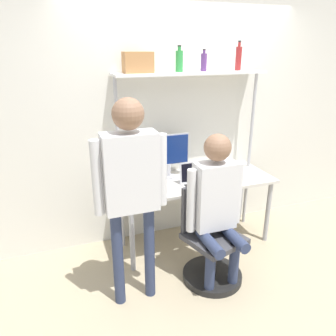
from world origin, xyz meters
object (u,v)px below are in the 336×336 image
object	(u,v)px
bottle_purple	(204,62)
storage_box	(138,62)
office_chair	(210,251)
person_standing	(131,179)
bottle_red	(238,58)
person_seated	(217,200)
cell_phone	(220,182)
monitor	(168,153)
laptop	(195,178)
bottle_green	(179,61)

from	to	relation	value
bottle_purple	storage_box	size ratio (longest dim) A/B	0.77
office_chair	person_standing	world-z (taller)	person_standing
office_chair	bottle_purple	world-z (taller)	bottle_purple
bottle_purple	bottle_red	size ratio (longest dim) A/B	0.73
person_seated	storage_box	world-z (taller)	storage_box
cell_phone	office_chair	xyz separation A→B (m)	(-0.32, -0.46, -0.48)
monitor	bottle_purple	xyz separation A→B (m)	(0.38, -0.01, 0.91)
office_chair	storage_box	size ratio (longest dim) A/B	3.32
cell_phone	person_seated	bearing A→B (deg)	-121.40
monitor	office_chair	size ratio (longest dim) A/B	0.51
laptop	office_chair	distance (m)	0.74
cell_phone	bottle_red	bearing A→B (deg)	45.84
storage_box	person_seated	bearing A→B (deg)	-61.97
office_chair	person_seated	xyz separation A→B (m)	(0.01, -0.04, 0.55)
office_chair	person_seated	bearing A→B (deg)	-75.24
cell_phone	bottle_purple	distance (m)	1.23
bottle_red	office_chair	bearing A→B (deg)	-129.02
monitor	storage_box	world-z (taller)	storage_box
laptop	cell_phone	world-z (taller)	laptop
office_chair	person_standing	distance (m)	1.13
bottle_green	bottle_purple	xyz separation A→B (m)	(0.26, -0.00, -0.02)
monitor	office_chair	bearing A→B (deg)	-80.51
office_chair	storage_box	bearing A→B (deg)	118.70
bottle_green	bottle_purple	world-z (taller)	bottle_green
monitor	cell_phone	size ratio (longest dim) A/B	3.13
cell_phone	storage_box	xyz separation A→B (m)	(-0.75, 0.33, 1.18)
person_seated	bottle_purple	bearing A→B (deg)	74.36
monitor	bottle_green	xyz separation A→B (m)	(0.11, -0.01, 0.93)
person_standing	bottle_red	size ratio (longest dim) A/B	5.98
office_chair	bottle_red	distance (m)	1.97
bottle_red	person_standing	bearing A→B (deg)	-149.04
monitor	person_standing	xyz separation A→B (m)	(-0.61, -0.84, 0.11)
bottle_green	storage_box	bearing A→B (deg)	-180.00
laptop	person_standing	size ratio (longest dim) A/B	0.17
cell_phone	bottle_green	distance (m)	1.28
person_seated	storage_box	xyz separation A→B (m)	(-0.45, 0.84, 1.11)
cell_phone	person_standing	distance (m)	1.23
cell_phone	office_chair	bearing A→B (deg)	-124.79
monitor	person_seated	size ratio (longest dim) A/B	0.33
office_chair	bottle_green	bearing A→B (deg)	91.34
bottle_purple	storage_box	world-z (taller)	bottle_purple
monitor	bottle_purple	size ratio (longest dim) A/B	2.21
laptop	person_seated	distance (m)	0.56
person_seated	storage_box	bearing A→B (deg)	118.03
office_chair	bottle_red	size ratio (longest dim) A/B	3.12
monitor	bottle_green	bearing A→B (deg)	-3.23
cell_phone	bottle_green	bearing A→B (deg)	135.69
bottle_green	storage_box	xyz separation A→B (m)	(-0.41, -0.00, -0.01)
office_chair	person_seated	size ratio (longest dim) A/B	0.65
person_standing	storage_box	xyz separation A→B (m)	(0.31, 0.83, 0.81)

